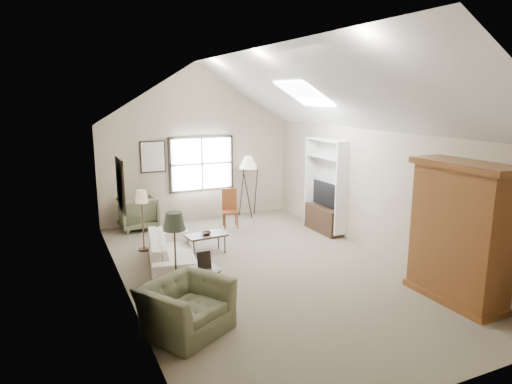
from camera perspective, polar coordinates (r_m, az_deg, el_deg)
name	(u,v)px	position (r m, az deg, el deg)	size (l,w,h in m)	color
room_shell	(266,94)	(8.01, 1.23, 12.20)	(5.01, 8.01, 4.00)	#716651
window	(202,164)	(11.86, -6.80, 3.53)	(1.72, 0.08, 1.42)	black
skylight	(304,93)	(9.42, 6.05, 12.18)	(0.80, 1.20, 0.52)	white
wall_art	(138,170)	(9.40, -14.51, 2.73)	(1.97, 3.71, 0.88)	black
armoire	(460,233)	(7.73, 24.17, -4.69)	(0.60, 1.50, 2.20)	brown
tv_alcove	(325,184)	(10.76, 8.67, 0.99)	(0.32, 1.30, 2.10)	white
media_console	(324,219)	(10.94, 8.45, -3.39)	(0.34, 1.18, 0.60)	#382316
tv_panel	(324,194)	(10.79, 8.55, -0.22)	(0.05, 0.90, 0.55)	black
sofa	(172,252)	(8.76, -10.41, -7.35)	(2.09, 0.82, 0.61)	silver
armchair_near	(186,308)	(6.45, -8.76, -14.10)	(1.09, 0.96, 0.71)	#636446
armchair_far	(137,213)	(11.40, -14.60, -2.52)	(0.85, 0.87, 0.79)	#555D41
coffee_table	(207,244)	(9.41, -6.20, -6.48)	(0.81, 0.45, 0.42)	#312014
bowl	(206,233)	(9.34, -6.23, -5.13)	(0.20, 0.20, 0.05)	#3B2718
side_table	(205,284)	(7.37, -6.44, -11.40)	(0.52, 0.52, 0.52)	#311D14
side_chair	(230,208)	(11.16, -3.24, -2.07)	(0.37, 0.37, 0.94)	brown
tripod_lamp	(248,186)	(12.10, -0.97, 0.79)	(0.48, 0.48, 1.66)	white
dark_lamp	(175,256)	(7.27, -10.05, -7.88)	(0.35, 0.35, 1.46)	#252D20
tan_lamp	(143,220)	(9.72, -13.99, -3.41)	(0.26, 0.26, 1.31)	tan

